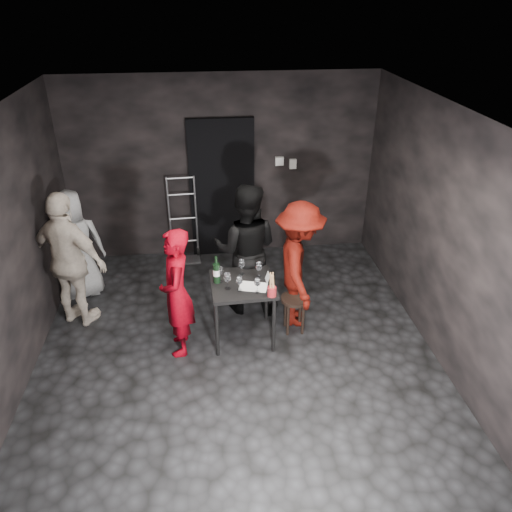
{
  "coord_description": "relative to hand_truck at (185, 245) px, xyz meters",
  "views": [
    {
      "loc": [
        -0.28,
        -4.51,
        3.75
      ],
      "look_at": [
        0.26,
        0.25,
        1.11
      ],
      "focal_mm": 35.0,
      "sensor_mm": 36.0,
      "label": 1
    }
  ],
  "objects": [
    {
      "name": "woman_black",
      "position": [
        0.81,
        -1.41,
        0.73
      ],
      "size": [
        1.02,
        0.7,
        1.92
      ],
      "primitive_type": "imported",
      "rotation": [
        0.0,
        0.0,
        2.93
      ],
      "color": "black",
      "rests_on": "floor"
    },
    {
      "name": "wallbox_upper",
      "position": [
        1.45,
        0.15,
        1.22
      ],
      "size": [
        0.12,
        0.06,
        0.12
      ],
      "primitive_type": "cube",
      "color": "#B7B7B2",
      "rests_on": "wall_back"
    },
    {
      "name": "floor",
      "position": [
        0.6,
        -2.3,
        -0.23
      ],
      "size": [
        4.5,
        5.0,
        0.02
      ],
      "primitive_type": "cube",
      "color": "black",
      "rests_on": "ground"
    },
    {
      "name": "breadstick_cup",
      "position": [
        1.0,
        -2.31,
        0.65
      ],
      "size": [
        0.1,
        0.1,
        0.3
      ],
      "rotation": [
        0.0,
        0.0,
        0.06
      ],
      "color": "maroon",
      "rests_on": "tasting_table"
    },
    {
      "name": "reserved_card",
      "position": [
        1.0,
        -2.01,
        0.57
      ],
      "size": [
        0.09,
        0.13,
        0.1
      ],
      "primitive_type": null,
      "rotation": [
        0.0,
        0.0,
        0.04
      ],
      "color": "white",
      "rests_on": "tasting_table"
    },
    {
      "name": "wine_glass_a",
      "position": [
        0.53,
        -2.12,
        0.63
      ],
      "size": [
        0.11,
        0.11,
        0.22
      ],
      "primitive_type": null,
      "rotation": [
        0.0,
        0.0,
        -0.38
      ],
      "color": "white",
      "rests_on": "tasting_table"
    },
    {
      "name": "wine_glass_d",
      "position": [
        0.66,
        -2.16,
        0.61
      ],
      "size": [
        0.09,
        0.09,
        0.19
      ],
      "primitive_type": null,
      "rotation": [
        0.0,
        0.0,
        0.3
      ],
      "color": "white",
      "rests_on": "tasting_table"
    },
    {
      "name": "ceiling",
      "position": [
        0.6,
        -2.3,
        2.47
      ],
      "size": [
        4.5,
        5.0,
        0.02
      ],
      "primitive_type": "cube",
      "color": "silver",
      "rests_on": "ground"
    },
    {
      "name": "wall_right",
      "position": [
        2.85,
        -2.3,
        1.12
      ],
      "size": [
        0.04,
        5.0,
        2.7
      ],
      "primitive_type": "cube",
      "color": "black",
      "rests_on": "ground"
    },
    {
      "name": "server_red",
      "position": [
        -0.03,
        -2.16,
        0.53
      ],
      "size": [
        0.39,
        0.57,
        1.53
      ],
      "primitive_type": "imported",
      "rotation": [
        0.0,
        0.0,
        -1.53
      ],
      "color": "#95010F",
      "rests_on": "floor"
    },
    {
      "name": "wine_glass_f",
      "position": [
        0.91,
        -1.91,
        0.62
      ],
      "size": [
        0.09,
        0.09,
        0.21
      ],
      "primitive_type": null,
      "rotation": [
        0.0,
        0.0,
        0.12
      ],
      "color": "white",
      "rests_on": "tasting_table"
    },
    {
      "name": "doorway",
      "position": [
        0.6,
        0.14,
        0.82
      ],
      "size": [
        0.95,
        0.1,
        2.1
      ],
      "primitive_type": "cube",
      "color": "black",
      "rests_on": "ground"
    },
    {
      "name": "wine_glass_e",
      "position": [
        0.85,
        -2.22,
        0.61
      ],
      "size": [
        0.09,
        0.09,
        0.19
      ],
      "primitive_type": null,
      "rotation": [
        0.0,
        0.0,
        0.4
      ],
      "color": "white",
      "rests_on": "tasting_table"
    },
    {
      "name": "wine_glass_b",
      "position": [
        0.46,
        -1.96,
        0.62
      ],
      "size": [
        0.09,
        0.09,
        0.21
      ],
      "primitive_type": null,
      "rotation": [
        0.0,
        0.0,
        0.18
      ],
      "color": "white",
      "rests_on": "tasting_table"
    },
    {
      "name": "wall_left",
      "position": [
        -1.65,
        -2.3,
        1.12
      ],
      "size": [
        0.04,
        5.0,
        2.7
      ],
      "primitive_type": "cube",
      "color": "black",
      "rests_on": "ground"
    },
    {
      "name": "tasting_table",
      "position": [
        0.71,
        -2.01,
        0.42
      ],
      "size": [
        0.72,
        0.72,
        0.75
      ],
      "rotation": [
        0.0,
        0.0,
        0.04
      ],
      "color": "black",
      "rests_on": "floor"
    },
    {
      "name": "tasting_mat",
      "position": [
        0.82,
        -2.11,
        0.52
      ],
      "size": [
        0.35,
        0.28,
        0.0
      ],
      "primitive_type": "cube",
      "rotation": [
        0.0,
        0.0,
        -0.27
      ],
      "color": "white",
      "rests_on": "tasting_table"
    },
    {
      "name": "bystander_cream",
      "position": [
        -1.29,
        -1.47,
        0.75
      ],
      "size": [
        1.27,
        1.02,
        1.96
      ],
      "primitive_type": "imported",
      "rotation": [
        0.0,
        0.0,
        2.66
      ],
      "color": "beige",
      "rests_on": "floor"
    },
    {
      "name": "hand_truck",
      "position": [
        0.0,
        0.0,
        0.0
      ],
      "size": [
        0.44,
        0.36,
        1.31
      ],
      "rotation": [
        0.0,
        0.0,
        0.06
      ],
      "color": "#B2B2B7",
      "rests_on": "floor"
    },
    {
      "name": "man_maroon",
      "position": [
        1.41,
        -1.77,
        0.61
      ],
      "size": [
        0.58,
        1.12,
        1.68
      ],
      "primitive_type": "imported",
      "rotation": [
        0.0,
        0.0,
        1.5
      ],
      "color": "#4E0B06",
      "rests_on": "floor"
    },
    {
      "name": "bystander_grey",
      "position": [
        -1.37,
        -0.85,
        0.51
      ],
      "size": [
        0.8,
        0.57,
        1.48
      ],
      "primitive_type": "imported",
      "rotation": [
        0.0,
        0.0,
        3.4
      ],
      "color": "gray",
      "rests_on": "floor"
    },
    {
      "name": "wall_back",
      "position": [
        0.6,
        0.2,
        1.12
      ],
      "size": [
        4.5,
        0.04,
        2.7
      ],
      "primitive_type": "cube",
      "color": "black",
      "rests_on": "ground"
    },
    {
      "name": "stool",
      "position": [
        1.33,
        -1.96,
        0.14
      ],
      "size": [
        0.33,
        0.33,
        0.47
      ],
      "rotation": [
        0.0,
        0.0,
        -0.42
      ],
      "color": "#352415",
      "rests_on": "floor"
    },
    {
      "name": "wine_bottle",
      "position": [
        0.42,
        -1.96,
        0.65
      ],
      "size": [
        0.08,
        0.08,
        0.33
      ],
      "rotation": [
        0.0,
        0.0,
        0.4
      ],
      "color": "black",
      "rests_on": "tasting_table"
    },
    {
      "name": "wall_front",
      "position": [
        0.6,
        -4.8,
        1.12
      ],
      "size": [
        4.5,
        0.04,
        2.7
      ],
      "primitive_type": "cube",
      "color": "black",
      "rests_on": "ground"
    },
    {
      "name": "wine_glass_c",
      "position": [
        0.72,
        -1.82,
        0.62
      ],
      "size": [
        0.08,
        0.08,
        0.21
      ],
      "primitive_type": null,
      "rotation": [
        0.0,
        0.0,
        -0.03
      ],
      "color": "white",
      "rests_on": "tasting_table"
    },
    {
      "name": "wallbox_lower",
      "position": [
        1.65,
        0.15,
        1.17
      ],
      "size": [
        0.1,
        0.06,
        0.14
      ],
      "primitive_type": "cube",
      "color": "#B7B7B2",
      "rests_on": "wall_back"
    }
  ]
}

